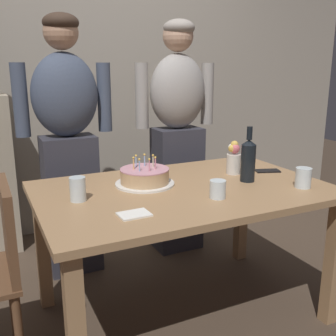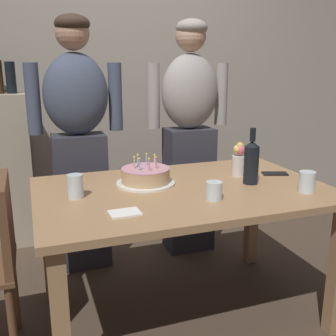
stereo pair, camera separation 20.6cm
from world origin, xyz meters
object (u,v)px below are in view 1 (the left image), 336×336
object	(u,v)px
water_glass_near	(78,189)
napkin_stack	(134,214)
cell_phone	(267,171)
wine_bottle	(248,159)
flower_vase	(234,158)
person_woman_cardigan	(177,135)
person_man_bearded	(68,144)
water_glass_side	(303,178)
birthday_cake	(145,177)
water_glass_far	(218,189)

from	to	relation	value
water_glass_near	napkin_stack	size ratio (longest dim) A/B	0.86
cell_phone	wine_bottle	bearing A→B (deg)	-134.50
flower_vase	person_woman_cardigan	world-z (taller)	person_woman_cardigan
person_man_bearded	flower_vase	bearing A→B (deg)	141.30
water_glass_side	cell_phone	size ratio (longest dim) A/B	0.73
napkin_stack	person_man_bearded	world-z (taller)	person_man_bearded
birthday_cake	wine_bottle	bearing A→B (deg)	-18.31
wine_bottle	person_man_bearded	size ratio (longest dim) A/B	0.18
water_glass_near	napkin_stack	distance (m)	0.34
wine_bottle	person_woman_cardigan	xyz separation A→B (m)	(-0.02, 0.82, 0.01)
birthday_cake	person_woman_cardigan	xyz separation A→B (m)	(0.52, 0.64, 0.09)
water_glass_near	wine_bottle	distance (m)	0.92
water_glass_far	wine_bottle	world-z (taller)	wine_bottle
water_glass_far	person_man_bearded	size ratio (longest dim) A/B	0.05
water_glass_side	wine_bottle	xyz separation A→B (m)	(-0.19, 0.22, 0.07)
water_glass_side	cell_phone	xyz separation A→B (m)	(0.04, 0.34, -0.05)
water_glass_far	person_man_bearded	distance (m)	1.11
birthday_cake	person_woman_cardigan	bearing A→B (deg)	51.04
flower_vase	napkin_stack	bearing A→B (deg)	-153.64
cell_phone	person_man_bearded	bearing A→B (deg)	165.19
wine_bottle	person_woman_cardigan	world-z (taller)	person_woman_cardigan
birthday_cake	napkin_stack	size ratio (longest dim) A/B	2.37
water_glass_far	person_woman_cardigan	size ratio (longest dim) A/B	0.05
water_glass_far	cell_phone	world-z (taller)	water_glass_far
birthday_cake	water_glass_side	xyz separation A→B (m)	(0.73, -0.40, 0.01)
cell_phone	person_man_bearded	world-z (taller)	person_man_bearded
water_glass_side	flower_vase	world-z (taller)	flower_vase
water_glass_side	flower_vase	xyz separation A→B (m)	(-0.17, 0.38, 0.04)
flower_vase	water_glass_near	bearing A→B (deg)	-174.51
person_woman_cardigan	cell_phone	bearing A→B (deg)	109.46
water_glass_near	wine_bottle	size ratio (longest dim) A/B	0.38
person_man_bearded	person_woman_cardigan	distance (m)	0.78
water_glass_side	wine_bottle	distance (m)	0.30
water_glass_side	napkin_stack	size ratio (longest dim) A/B	0.79
water_glass_near	person_woman_cardigan	distance (m)	1.17
cell_phone	flower_vase	xyz separation A→B (m)	(-0.21, 0.05, 0.09)
water_glass_far	wine_bottle	bearing A→B (deg)	29.85
birthday_cake	wine_bottle	world-z (taller)	wine_bottle
birthday_cake	water_glass_side	distance (m)	0.83
water_glass_far	napkin_stack	distance (m)	0.45
water_glass_far	wine_bottle	distance (m)	0.36
napkin_stack	person_woman_cardigan	bearing A→B (deg)	54.82
flower_vase	person_woman_cardigan	bearing A→B (deg)	93.05
birthday_cake	person_woman_cardigan	size ratio (longest dim) A/B	0.19
cell_phone	flower_vase	size ratio (longest dim) A/B	0.74
cell_phone	water_glass_near	bearing A→B (deg)	-158.48
water_glass_near	water_glass_far	size ratio (longest dim) A/B	1.31
water_glass_far	person_man_bearded	xyz separation A→B (m)	(-0.50, 0.99, 0.09)
wine_bottle	napkin_stack	world-z (taller)	wine_bottle
water_glass_near	person_woman_cardigan	world-z (taller)	person_woman_cardigan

